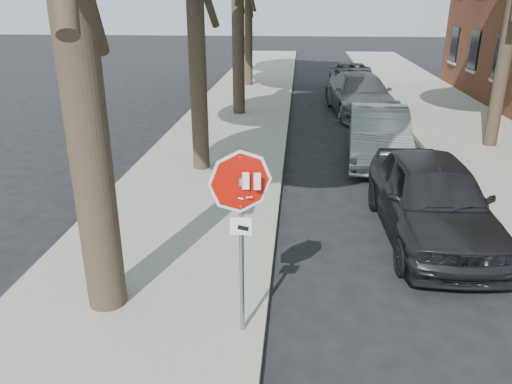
# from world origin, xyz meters

# --- Properties ---
(ground) EXTENTS (120.00, 120.00, 0.00)m
(ground) POSITION_xyz_m (0.00, 0.00, 0.00)
(ground) COLOR black
(ground) RESTS_ON ground
(sidewalk_left) EXTENTS (4.00, 55.00, 0.12)m
(sidewalk_left) POSITION_xyz_m (-2.50, 12.00, 0.06)
(sidewalk_left) COLOR gray
(sidewalk_left) RESTS_ON ground
(sidewalk_right) EXTENTS (4.00, 55.00, 0.12)m
(sidewalk_right) POSITION_xyz_m (6.00, 12.00, 0.06)
(sidewalk_right) COLOR gray
(sidewalk_right) RESTS_ON ground
(curb_left) EXTENTS (0.12, 55.00, 0.13)m
(curb_left) POSITION_xyz_m (-0.45, 12.00, 0.07)
(curb_left) COLOR #9E9384
(curb_left) RESTS_ON ground
(curb_right) EXTENTS (0.12, 55.00, 0.13)m
(curb_right) POSITION_xyz_m (3.95, 12.00, 0.07)
(curb_right) COLOR #9E9384
(curb_right) RESTS_ON ground
(stop_sign) EXTENTS (0.76, 0.34, 2.61)m
(stop_sign) POSITION_xyz_m (-0.70, -0.03, 1.95)
(stop_sign) COLOR gray
(stop_sign) RESTS_ON sidewalk_left
(car_a) EXTENTS (2.06, 4.81, 1.62)m
(car_a) POSITION_xyz_m (2.60, 3.46, 0.81)
(car_a) COLOR black
(car_a) RESTS_ON ground
(car_b) EXTENTS (2.00, 4.73, 1.52)m
(car_b) POSITION_xyz_m (2.29, 8.44, 0.76)
(car_b) COLOR gray
(car_b) RESTS_ON ground
(car_c) EXTENTS (2.82, 5.68, 1.59)m
(car_c) POSITION_xyz_m (2.44, 14.76, 0.79)
(car_c) COLOR #4A4A4F
(car_c) RESTS_ON ground
(car_d) EXTENTS (2.52, 4.97, 1.35)m
(car_d) POSITION_xyz_m (2.60, 20.21, 0.67)
(car_d) COLOR black
(car_d) RESTS_ON ground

